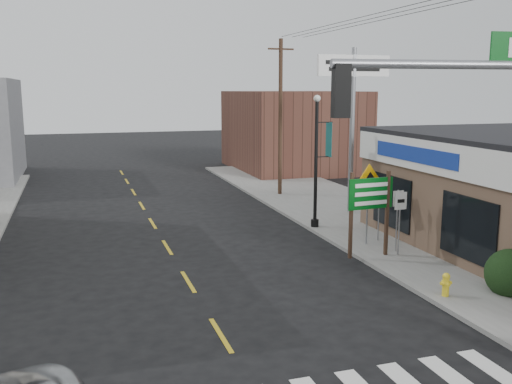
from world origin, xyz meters
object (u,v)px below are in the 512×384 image
object	(u,v)px
utility_pole_far	(280,116)
guide_sign	(370,202)
fire_hydrant	(446,283)
lamp_post	(317,151)
dance_center_sign	(353,91)

from	to	relation	value
utility_pole_far	guide_sign	bearing A→B (deg)	-97.79
fire_hydrant	lamp_post	xyz separation A→B (m)	(-0.13, 8.55, 2.78)
guide_sign	lamp_post	xyz separation A→B (m)	(0.06, 4.55, 1.25)
guide_sign	utility_pole_far	size ratio (longest dim) A/B	0.36
dance_center_sign	guide_sign	bearing A→B (deg)	-112.70
dance_center_sign	utility_pole_far	bearing A→B (deg)	104.95
guide_sign	utility_pole_far	world-z (taller)	utility_pole_far
lamp_post	guide_sign	bearing A→B (deg)	-68.22
lamp_post	dance_center_sign	distance (m)	4.17
lamp_post	utility_pole_far	size ratio (longest dim) A/B	0.66
fire_hydrant	dance_center_sign	size ratio (longest dim) A/B	0.09
dance_center_sign	utility_pole_far	distance (m)	5.71
fire_hydrant	dance_center_sign	world-z (taller)	dance_center_sign
fire_hydrant	guide_sign	bearing A→B (deg)	92.74
fire_hydrant	utility_pole_far	world-z (taller)	utility_pole_far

